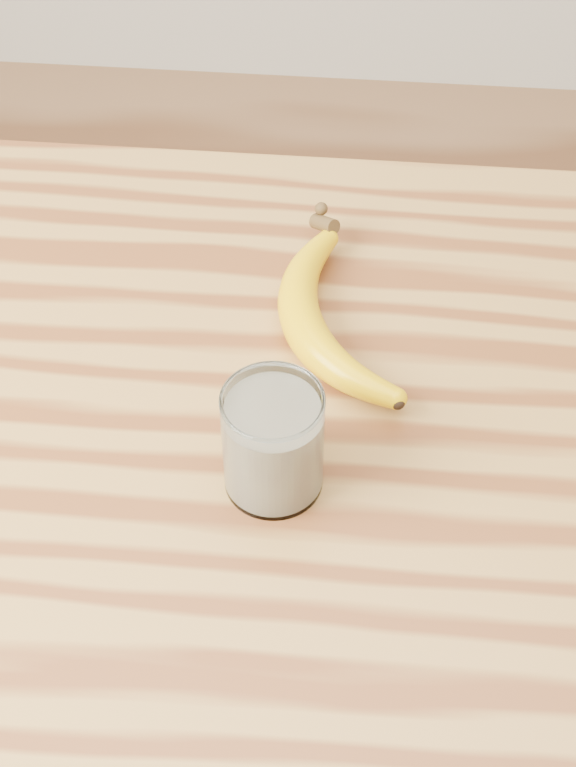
{
  "coord_description": "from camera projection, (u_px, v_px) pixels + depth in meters",
  "views": [
    {
      "loc": [
        0.05,
        -0.61,
        1.64
      ],
      "look_at": [
        -0.01,
        0.02,
        0.93
      ],
      "focal_mm": 50.0,
      "sensor_mm": 36.0,
      "label": 1
    }
  ],
  "objects": [
    {
      "name": "table",
      "position": [
        294.0,
        506.0,
        1.06
      ],
      "size": [
        1.2,
        0.8,
        0.9
      ],
      "color": "#A8783A",
      "rests_on": "ground"
    },
    {
      "name": "smoothie_glass",
      "position": [
        273.0,
        443.0,
        0.88
      ],
      "size": [
        0.08,
        0.08,
        0.11
      ],
      "color": "white",
      "rests_on": "table"
    },
    {
      "name": "banana",
      "position": [
        301.0,
        323.0,
        1.02
      ],
      "size": [
        0.23,
        0.36,
        0.04
      ],
      "primitive_type": null,
      "rotation": [
        0.0,
        0.0,
        0.34
      ],
      "color": "#ECB503",
      "rests_on": "table"
    }
  ]
}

